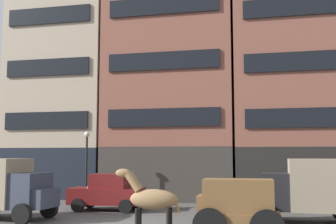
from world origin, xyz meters
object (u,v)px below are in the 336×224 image
Objects in this scene: streetlamp_curbside at (87,157)px; fire_hydrant_curbside at (169,200)px; delivery_truck_near at (4,186)px; draft_horse at (151,199)px; delivery_truck_far at (310,188)px; cargo_wagon at (237,204)px; sedan_dark at (108,192)px.

streetlamp_curbside is 5.50m from fire_hydrant_curbside.
fire_hydrant_curbside is at bearing 40.34° from delivery_truck_near.
draft_horse is 7.53m from delivery_truck_near.
fire_hydrant_curbside is (4.98, -0.59, -2.24)m from streetlamp_curbside.
streetlamp_curbside reaches higher than delivery_truck_far.
draft_horse is at bearing -179.99° from cargo_wagon.
cargo_wagon is at bearing 0.01° from draft_horse.
cargo_wagon is 4.83m from delivery_truck_far.
delivery_truck_near is 1.02× the size of delivery_truck_far.
streetlamp_curbside is at bearing 160.22° from delivery_truck_far.
delivery_truck_near and delivery_truck_far have the same top height.
delivery_truck_near is 5.41× the size of fire_hydrant_curbside.
draft_horse is 2.82× the size of fire_hydrant_curbside.
delivery_truck_far is (12.94, 1.72, 0.00)m from delivery_truck_near.
delivery_truck_near is 5.03m from sedan_dark.
streetlamp_curbside is at bearing 77.75° from delivery_truck_near.
fire_hydrant_curbside is (-0.93, 7.54, -0.84)m from draft_horse.
draft_horse is at bearing -145.56° from delivery_truck_far.
delivery_truck_far is 7.65m from fire_hydrant_curbside.
delivery_truck_near is 13.05m from delivery_truck_far.
draft_horse is (-2.95, -0.00, 0.12)m from cargo_wagon.
delivery_truck_far is at bearing -28.36° from fire_hydrant_curbside.
delivery_truck_far reaches higher than draft_horse.
sedan_dark is at bearing -46.54° from streetlamp_curbside.
delivery_truck_far reaches higher than cargo_wagon.
draft_horse is 6.96m from delivery_truck_far.
delivery_truck_near is at bearing 167.68° from cargo_wagon.
draft_horse is 0.52× the size of delivery_truck_near.
draft_horse is 0.53× the size of delivery_truck_far.
sedan_dark is 3.58m from streetlamp_curbside.
cargo_wagon is at bearing -125.33° from delivery_truck_far.
sedan_dark is (-9.51, 1.93, -0.51)m from delivery_truck_far.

